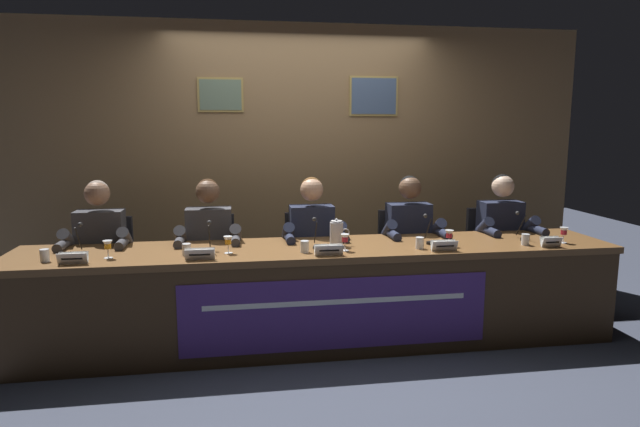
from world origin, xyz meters
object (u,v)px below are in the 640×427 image
Objects in this scene: water_cup_far_left at (45,256)px; chair_right at (403,263)px; panelist_center at (313,241)px; juice_glass_far_right at (564,232)px; chair_left at (211,271)px; water_cup_center at (305,247)px; microphone_right at (429,234)px; microphone_far_left at (78,244)px; water_cup_far_right at (525,240)px; nameplate_far_left at (73,258)px; panelist_right at (411,237)px; panelist_far_left at (99,248)px; nameplate_center at (329,250)px; panelist_left at (209,244)px; nameplate_far_right at (551,242)px; juice_glass_far_left at (108,246)px; water_cup_left at (187,250)px; chair_far_left at (107,275)px; panelist_far_right at (504,234)px; juice_glass_left at (228,242)px; microphone_left at (209,242)px; nameplate_left at (200,254)px; conference_table at (323,280)px; chair_center at (310,267)px; chair_far_right at (492,260)px; nameplate_right at (444,246)px; microphone_far_right at (522,230)px; water_cup_right at (420,244)px; water_pitcher_central at (337,234)px; juice_glass_right at (449,235)px; microphone_center at (316,238)px.

water_cup_far_left is 2.84m from chair_right.
juice_glass_far_right is at bearing -16.26° from panelist_center.
water_cup_center is (0.70, -0.75, 0.35)m from chair_left.
microphone_right is at bearing -89.20° from chair_right.
microphone_far_left is 2.54× the size of water_cup_far_right.
panelist_right is at bearing 14.32° from nameplate_far_left.
panelist_far_left reaches higher than nameplate_center.
panelist_left is (0.88, 0.36, -0.11)m from microphone_far_left.
nameplate_far_right is at bearing -11.08° from panelist_far_left.
juice_glass_far_left is 1.46× the size of water_cup_far_right.
microphone_far_left is 1.76m from panelist_center.
nameplate_far_left is 0.73m from water_cup_left.
nameplate_center is (1.50, -0.16, -0.05)m from juice_glass_far_left.
chair_far_left is 3.36m from panelist_far_right.
water_cup_far_right is at bearing 148.51° from nameplate_far_right.
nameplate_center is 0.88m from microphone_right.
panelist_right is at bearing 17.97° from juice_glass_left.
microphone_left reaches higher than chair_left.
microphone_left is 2.54× the size of water_cup_far_right.
juice_glass_far_left and juice_glass_far_right have the same top height.
juice_glass_left is 0.10× the size of panelist_center.
panelist_right is at bearing 21.06° from nameplate_left.
water_cup_far_right is (1.53, 0.10, -0.00)m from nameplate_center.
water_cup_center is (-0.14, -0.06, 0.26)m from conference_table.
panelist_far_left and panelist_far_right have the same top height.
chair_center is (0.84, 0.00, 0.00)m from chair_left.
chair_center is at bearing 91.01° from nameplate_center.
panelist_far_right reaches higher than water_cup_far_right.
juice_glass_far_right is at bearing -69.75° from panelist_far_right.
chair_far_right reaches higher than water_cup_center.
juice_glass_far_left is 0.84m from panelist_left.
nameplate_center is at bearing -27.19° from chair_far_left.
nameplate_center is 0.22× the size of chair_right.
nameplate_right is 0.88× the size of microphone_far_right.
water_cup_center is 1.00× the size of water_cup_right.
juice_glass_left is 2.40m from panelist_far_right.
water_pitcher_central is (1.61, 0.14, 0.01)m from juice_glass_far_left.
water_cup_far_left is 0.69× the size of juice_glass_left.
water_cup_left is (0.92, 0.03, 0.00)m from water_cup_far_left.
conference_table is 0.92m from nameplate_right.
nameplate_right is at bearing -6.52° from water_cup_center.
panelist_center is 1.09m from juice_glass_right.
microphone_center reaches higher than chair_center.
juice_glass_far_right is (1.04, -0.75, 0.40)m from chair_right.
microphone_far_right reaches higher than nameplate_far_right.
panelist_far_left is 1.69m from microphone_center.
juice_glass_right is 1.46× the size of water_cup_right.
panelist_left is at bearing 38.10° from juice_glass_far_left.
microphone_left is at bearing 171.98° from nameplate_right.
water_cup_center is 0.39× the size of microphone_far_right.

